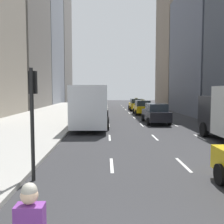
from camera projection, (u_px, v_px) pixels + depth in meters
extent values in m
cube|color=#ADAAA3|center=(47.00, 116.00, 28.93)|extent=(8.00, 66.00, 0.15)
cube|color=white|center=(112.00, 165.00, 10.15)|extent=(0.12, 2.00, 0.01)
cube|color=white|center=(110.00, 138.00, 16.13)|extent=(0.12, 2.00, 0.01)
cube|color=white|center=(109.00, 125.00, 22.11)|extent=(0.12, 2.00, 0.01)
cube|color=white|center=(108.00, 118.00, 28.09)|extent=(0.12, 2.00, 0.01)
cube|color=white|center=(108.00, 113.00, 34.07)|extent=(0.12, 2.00, 0.01)
cube|color=white|center=(108.00, 110.00, 40.05)|extent=(0.12, 2.00, 0.01)
cube|color=white|center=(107.00, 107.00, 46.03)|extent=(0.12, 2.00, 0.01)
cube|color=white|center=(107.00, 105.00, 52.00)|extent=(0.12, 2.00, 0.01)
cube|color=white|center=(183.00, 165.00, 10.21)|extent=(0.12, 2.00, 0.01)
cube|color=white|center=(155.00, 137.00, 16.19)|extent=(0.12, 2.00, 0.01)
cube|color=white|center=(142.00, 125.00, 22.17)|extent=(0.12, 2.00, 0.01)
cube|color=white|center=(134.00, 118.00, 28.15)|extent=(0.12, 2.00, 0.01)
cube|color=white|center=(129.00, 113.00, 34.13)|extent=(0.12, 2.00, 0.01)
cube|color=white|center=(126.00, 110.00, 40.11)|extent=(0.12, 2.00, 0.01)
cube|color=white|center=(123.00, 107.00, 46.09)|extent=(0.12, 2.00, 0.01)
cube|color=white|center=(121.00, 105.00, 52.07)|extent=(0.12, 2.00, 0.01)
cube|color=white|center=(200.00, 137.00, 16.25)|extent=(0.12, 2.00, 0.01)
cube|color=white|center=(175.00, 125.00, 22.23)|extent=(0.12, 2.00, 0.01)
cube|color=white|center=(160.00, 118.00, 28.21)|extent=(0.12, 2.00, 0.01)
cube|color=white|center=(151.00, 113.00, 34.19)|extent=(0.12, 2.00, 0.01)
cube|color=white|center=(144.00, 110.00, 40.17)|extent=(0.12, 2.00, 0.01)
cube|color=white|center=(139.00, 107.00, 46.15)|extent=(0.12, 2.00, 0.01)
cube|color=white|center=(135.00, 105.00, 52.13)|extent=(0.12, 2.00, 0.01)
cube|color=slate|center=(23.00, 45.00, 42.97)|extent=(6.00, 14.86, 20.90)
cube|color=gray|center=(45.00, 47.00, 58.25)|extent=(6.00, 15.13, 25.14)
cube|color=slate|center=(58.00, 46.00, 73.81)|extent=(6.00, 14.87, 31.34)
cube|color=slate|center=(206.00, 52.00, 32.41)|extent=(6.00, 13.24, 15.48)
cube|color=gray|center=(180.00, 15.00, 44.03)|extent=(6.00, 10.61, 31.11)
cube|color=yellow|center=(136.00, 106.00, 38.71)|extent=(1.80, 4.40, 0.76)
cube|color=#28333D|center=(136.00, 101.00, 38.39)|extent=(1.58, 2.29, 0.64)
cube|color=#F2E599|center=(136.00, 98.00, 38.36)|extent=(0.44, 0.20, 0.14)
cylinder|color=black|center=(129.00, 108.00, 40.08)|extent=(0.22, 0.66, 0.66)
cylinder|color=black|center=(141.00, 108.00, 40.12)|extent=(0.22, 0.66, 0.66)
cylinder|color=black|center=(131.00, 109.00, 37.36)|extent=(0.22, 0.66, 0.66)
cylinder|color=black|center=(143.00, 109.00, 37.40)|extent=(0.22, 0.66, 0.66)
cube|color=yellow|center=(142.00, 109.00, 32.03)|extent=(1.80, 4.40, 0.76)
cube|color=#28333D|center=(143.00, 103.00, 31.71)|extent=(1.58, 2.29, 0.64)
cube|color=#F2E599|center=(143.00, 100.00, 31.67)|extent=(0.44, 0.20, 0.14)
cylinder|color=black|center=(134.00, 111.00, 33.40)|extent=(0.22, 0.66, 0.66)
cylinder|color=black|center=(148.00, 111.00, 33.44)|extent=(0.22, 0.66, 0.66)
cylinder|color=black|center=(136.00, 113.00, 30.68)|extent=(0.22, 0.66, 0.66)
cylinder|color=black|center=(151.00, 113.00, 30.72)|extent=(0.22, 0.66, 0.66)
cylinder|color=black|center=(221.00, 175.00, 8.00)|extent=(0.22, 0.66, 0.66)
cube|color=black|center=(156.00, 115.00, 23.36)|extent=(1.80, 4.94, 0.80)
cube|color=#28333D|center=(156.00, 107.00, 23.01)|extent=(1.58, 2.57, 0.64)
cylinder|color=black|center=(143.00, 118.00, 24.90)|extent=(0.22, 0.66, 0.66)
cylinder|color=black|center=(162.00, 118.00, 24.94)|extent=(0.22, 0.66, 0.66)
cylinder|color=black|center=(148.00, 122.00, 21.85)|extent=(0.22, 0.66, 0.66)
cylinder|color=black|center=(170.00, 121.00, 21.89)|extent=(0.22, 0.66, 0.66)
cube|color=silver|center=(92.00, 104.00, 22.34)|extent=(2.50, 11.60, 2.90)
cube|color=#28333D|center=(95.00, 98.00, 28.05)|extent=(2.30, 0.12, 1.40)
cube|color=#28333D|center=(78.00, 100.00, 22.29)|extent=(0.08, 9.86, 1.10)
cube|color=yellow|center=(95.00, 89.00, 27.97)|extent=(1.50, 0.10, 0.36)
cylinder|color=black|center=(82.00, 115.00, 26.00)|extent=(0.30, 1.00, 1.00)
cylinder|color=black|center=(107.00, 115.00, 26.06)|extent=(0.30, 1.00, 1.00)
cylinder|color=black|center=(73.00, 123.00, 19.24)|extent=(0.30, 1.00, 1.00)
cylinder|color=black|center=(107.00, 123.00, 19.30)|extent=(0.30, 1.00, 1.00)
cube|color=#262628|center=(221.00, 113.00, 16.39)|extent=(2.10, 2.40, 2.10)
cube|color=#28333D|center=(214.00, 107.00, 17.51)|extent=(1.90, 0.10, 0.90)
cylinder|color=black|center=(204.00, 130.00, 16.45)|extent=(0.28, 0.90, 0.90)
sphere|color=beige|center=(29.00, 195.00, 3.25)|extent=(0.22, 0.22, 0.22)
sphere|color=#B2AD9E|center=(29.00, 191.00, 3.25)|extent=(0.20, 0.20, 0.20)
cylinder|color=black|center=(32.00, 125.00, 8.28)|extent=(0.12, 0.12, 3.60)
cube|color=black|center=(33.00, 82.00, 8.35)|extent=(0.24, 0.20, 0.72)
sphere|color=red|center=(34.00, 75.00, 8.44)|extent=(0.14, 0.14, 0.14)
sphere|color=#4C3F14|center=(34.00, 83.00, 8.46)|extent=(0.14, 0.14, 0.14)
sphere|color=#198C2D|center=(34.00, 90.00, 8.48)|extent=(0.14, 0.14, 0.14)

